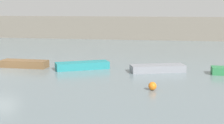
% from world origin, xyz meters
% --- Properties ---
extents(embankment_wall, '(80.00, 1.20, 3.14)m').
position_xyz_m(embankment_wall, '(0.00, 24.59, 1.57)').
color(embankment_wall, gray).
rests_on(embankment_wall, ground_plane).
extents(rowboat_brown, '(3.49, 1.21, 0.54)m').
position_xyz_m(rowboat_brown, '(1.02, 1.91, 0.27)').
color(rowboat_brown, brown).
rests_on(rowboat_brown, ground_plane).
extents(rowboat_teal, '(3.89, 2.78, 0.52)m').
position_xyz_m(rowboat_teal, '(5.43, 1.95, 0.26)').
color(rowboat_teal, teal).
rests_on(rowboat_teal, ground_plane).
extents(rowboat_grey, '(3.90, 2.33, 0.49)m').
position_xyz_m(rowboat_grey, '(10.81, 1.87, 0.24)').
color(rowboat_grey, gray).
rests_on(rowboat_grey, ground_plane).
extents(mooring_buoy, '(0.45, 0.45, 0.45)m').
position_xyz_m(mooring_buoy, '(10.73, -3.32, 0.22)').
color(mooring_buoy, orange).
rests_on(mooring_buoy, ground_plane).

